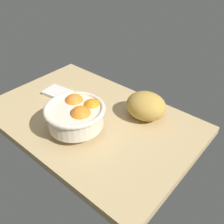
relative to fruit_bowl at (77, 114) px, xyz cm
name	(u,v)px	position (x,y,z in cm)	size (l,w,h in cm)	color
ground_plane	(90,120)	(-1.83, 7.91, -7.97)	(80.04, 52.03, 3.00)	tan
fruit_bowl	(77,114)	(0.00, 0.00, 0.00)	(20.94, 20.94, 11.35)	beige
bread_loaf	(146,106)	(13.98, 21.58, -1.50)	(15.17, 13.22, 9.95)	#BC9240
napkin_folded	(57,93)	(-23.98, 10.22, -5.79)	(11.07, 8.13, 1.37)	silver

